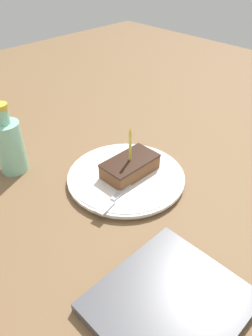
{
  "coord_description": "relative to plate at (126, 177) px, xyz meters",
  "views": [
    {
      "loc": [
        0.42,
        -0.41,
        0.5
      ],
      "look_at": [
        -0.03,
        0.03,
        0.04
      ],
      "focal_mm": 35.0,
      "sensor_mm": 36.0,
      "label": 1
    }
  ],
  "objects": [
    {
      "name": "ground_plane",
      "position": [
        0.03,
        -0.03,
        -0.03
      ],
      "size": [
        2.4,
        2.4,
        0.04
      ],
      "color": "brown",
      "rests_on": "ground"
    },
    {
      "name": "plate",
      "position": [
        0.0,
        0.0,
        0.0
      ],
      "size": [
        0.28,
        0.28,
        0.02
      ],
      "color": "white",
      "rests_on": "ground_plane"
    },
    {
      "name": "cake_slice",
      "position": [
        0.0,
        0.01,
        0.03
      ],
      "size": [
        0.07,
        0.14,
        0.12
      ],
      "color": "brown",
      "rests_on": "plate"
    },
    {
      "name": "fork",
      "position": [
        0.04,
        -0.07,
        0.01
      ],
      "size": [
        0.05,
        0.17,
        0.0
      ],
      "color": "#B2B2B7",
      "rests_on": "plate"
    },
    {
      "name": "bottle",
      "position": [
        -0.23,
        -0.17,
        0.06
      ],
      "size": [
        0.07,
        0.07,
        0.18
      ],
      "color": "#8CD1B2",
      "rests_on": "ground_plane"
    },
    {
      "name": "marble_board",
      "position": [
        0.28,
        -0.18,
        0.0
      ],
      "size": [
        0.21,
        0.23,
        0.02
      ],
      "color": "#4C4C51",
      "rests_on": "ground_plane"
    }
  ]
}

